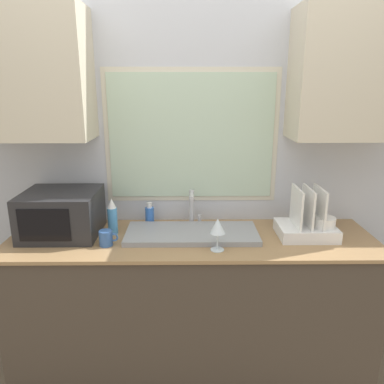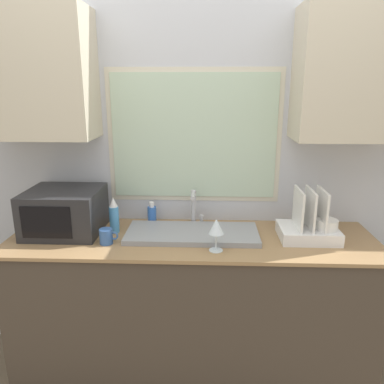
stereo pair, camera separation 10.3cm
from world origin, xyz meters
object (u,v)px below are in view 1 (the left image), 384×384
dish_rack (308,225)px  mug_near_sink (106,238)px  faucet (192,206)px  soap_bottle (150,215)px  wine_glass (218,227)px  microwave (62,213)px  spray_bottle (112,217)px

dish_rack → mug_near_sink: (-1.14, -0.12, -0.03)m
faucet → soap_bottle: (-0.27, 0.02, -0.07)m
soap_bottle → mug_near_sink: soap_bottle is taller
dish_rack → wine_glass: dish_rack is taller
microwave → soap_bottle: 0.52m
spray_bottle → soap_bottle: size_ratio=1.53×
dish_rack → soap_bottle: bearing=167.2°
spray_bottle → wine_glass: (0.60, -0.23, 0.03)m
faucet → spray_bottle: (-0.47, -0.14, -0.02)m
mug_near_sink → soap_bottle: bearing=57.9°
mug_near_sink → wine_glass: bearing=-6.2°
spray_bottle → mug_near_sink: (-0.00, -0.17, -0.06)m
wine_glass → dish_rack: bearing=18.7°
dish_rack → wine_glass: 0.57m
faucet → mug_near_sink: 0.57m
spray_bottle → wine_glass: 0.64m
microwave → mug_near_sink: size_ratio=4.06×
faucet → mug_near_sink: bearing=-147.1°
soap_bottle → wine_glass: size_ratio=0.79×
wine_glass → soap_bottle: bearing=135.3°
microwave → soap_bottle: (0.49, 0.16, -0.07)m
faucet → mug_near_sink: size_ratio=2.12×
spray_bottle → soap_bottle: (0.20, 0.16, -0.04)m
faucet → wine_glass: bearing=-71.0°
microwave → mug_near_sink: bearing=-29.9°
faucet → spray_bottle: faucet is taller
dish_rack → wine_glass: bearing=-161.3°
soap_bottle → mug_near_sink: bearing=-122.1°
faucet → spray_bottle: 0.49m
dish_rack → microwave: bearing=178.0°
spray_bottle → mug_near_sink: spray_bottle is taller
faucet → wine_glass: faucet is taller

